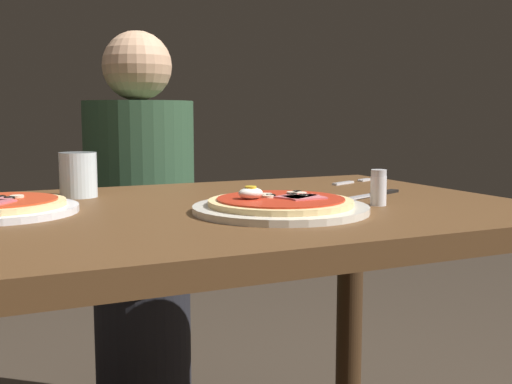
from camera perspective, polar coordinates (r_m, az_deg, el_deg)
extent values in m
cube|color=brown|center=(1.19, -2.53, -2.17)|extent=(1.11, 0.78, 0.04)
cylinder|color=#3C2715|center=(1.79, 8.38, -11.78)|extent=(0.07, 0.07, 0.73)
cylinder|color=silver|center=(1.10, 2.23, -1.52)|extent=(0.31, 0.31, 0.01)
cylinder|color=#E5C17F|center=(1.10, 2.23, -0.95)|extent=(0.25, 0.25, 0.01)
cylinder|color=#B72D19|center=(1.10, 2.23, -0.61)|extent=(0.22, 0.22, 0.00)
torus|color=black|center=(1.13, 3.26, -0.25)|extent=(0.02, 0.02, 0.00)
torus|color=black|center=(1.17, 3.70, 0.00)|extent=(0.02, 0.02, 0.00)
torus|color=black|center=(1.11, 1.30, -0.32)|extent=(0.02, 0.02, 0.00)
torus|color=black|center=(1.12, 4.31, -0.33)|extent=(0.02, 0.02, 0.00)
cube|color=#D16B70|center=(1.11, 3.69, -0.40)|extent=(0.08, 0.08, 0.00)
cube|color=#D16B70|center=(1.10, 4.33, -0.48)|extent=(0.06, 0.05, 0.00)
cylinder|color=beige|center=(1.11, 1.07, -0.38)|extent=(0.02, 0.02, 0.00)
cylinder|color=beige|center=(1.15, 3.95, -0.12)|extent=(0.02, 0.02, 0.00)
cylinder|color=beige|center=(1.15, 3.27, -0.08)|extent=(0.02, 0.02, 0.00)
cylinder|color=beige|center=(1.13, 0.86, -0.23)|extent=(0.02, 0.02, 0.00)
ellipsoid|color=white|center=(1.09, -0.32, -0.09)|extent=(0.04, 0.03, 0.02)
cylinder|color=yellow|center=(1.08, -0.32, 0.44)|extent=(0.02, 0.02, 0.00)
torus|color=black|center=(1.16, -21.29, -0.50)|extent=(0.02, 0.02, 0.00)
torus|color=black|center=(1.18, -22.00, -0.41)|extent=(0.02, 0.02, 0.00)
cylinder|color=beige|center=(1.18, -20.70, -0.37)|extent=(0.02, 0.02, 0.00)
cylinder|color=silver|center=(1.34, -15.69, 1.50)|extent=(0.08, 0.08, 0.09)
cylinder|color=silver|center=(1.34, -15.66, 0.81)|extent=(0.07, 0.07, 0.06)
cube|color=silver|center=(1.55, 7.84, 0.80)|extent=(0.07, 0.04, 0.00)
cube|color=silver|center=(1.62, 9.96, 1.07)|extent=(0.04, 0.02, 0.00)
cube|color=silver|center=(1.63, 9.83, 1.08)|extent=(0.04, 0.02, 0.00)
cube|color=silver|center=(1.63, 9.69, 1.09)|extent=(0.04, 0.02, 0.00)
cube|color=silver|center=(1.63, 9.56, 1.10)|extent=(0.04, 0.02, 0.00)
cube|color=silver|center=(1.29, 9.33, -0.44)|extent=(0.11, 0.06, 0.00)
cube|color=black|center=(1.37, 11.46, -0.04)|extent=(0.09, 0.05, 0.01)
cylinder|color=white|center=(1.20, 10.95, 0.11)|extent=(0.03, 0.03, 0.05)
cylinder|color=silver|center=(1.20, 10.98, 1.70)|extent=(0.03, 0.03, 0.01)
cylinder|color=black|center=(2.02, -10.07, -13.73)|extent=(0.29, 0.29, 0.46)
cylinder|color=#2D4C33|center=(1.90, -10.39, 0.20)|extent=(0.32, 0.32, 0.52)
sphere|color=tan|center=(1.89, -10.64, 11.08)|extent=(0.20, 0.20, 0.20)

